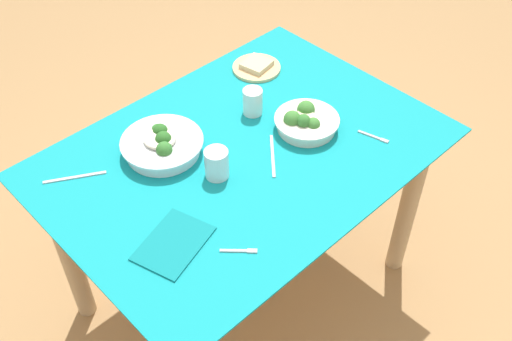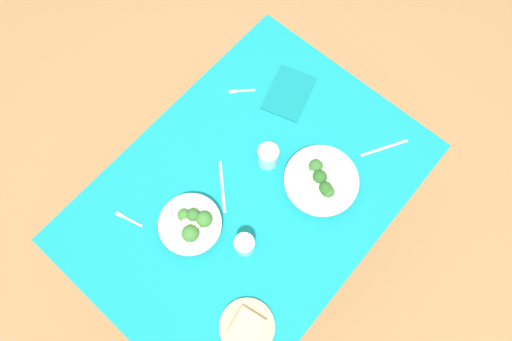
{
  "view_description": "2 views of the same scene",
  "coord_description": "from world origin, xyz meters",
  "views": [
    {
      "loc": [
        -0.98,
        -1.07,
        2.08
      ],
      "look_at": [
        -0.03,
        -0.1,
        0.75
      ],
      "focal_mm": 42.44,
      "sensor_mm": 36.0,
      "label": 1
    },
    {
      "loc": [
        0.3,
        0.29,
        2.21
      ],
      "look_at": [
        -0.08,
        -0.03,
        0.75
      ],
      "focal_mm": 29.3,
      "sensor_mm": 36.0,
      "label": 2
    }
  ],
  "objects": [
    {
      "name": "ground_plane",
      "position": [
        0.0,
        0.0,
        0.0
      ],
      "size": [
        6.0,
        6.0,
        0.0
      ],
      "primitive_type": "plane",
      "color": "#9E7547"
    },
    {
      "name": "bread_side_plate",
      "position": [
        0.35,
        0.3,
        0.76
      ],
      "size": [
        0.18,
        0.18,
        0.03
      ],
      "color": "#D6B27A",
      "rests_on": "dining_table"
    },
    {
      "name": "water_glass_center",
      "position": [
        -0.13,
        -0.02,
        0.8
      ],
      "size": [
        0.08,
        0.08,
        0.1
      ],
      "primitive_type": "cylinder",
      "color": "silver",
      "rests_on": "dining_table"
    },
    {
      "name": "broccoli_bowl_far",
      "position": [
        -0.19,
        0.18,
        0.78
      ],
      "size": [
        0.27,
        0.27,
        0.09
      ],
      "color": "white",
      "rests_on": "dining_table"
    },
    {
      "name": "fork_by_far_bowl",
      "position": [
        -0.29,
        -0.3,
        0.75
      ],
      "size": [
        0.08,
        0.08,
        0.0
      ],
      "rotation": [
        0.0,
        0.0,
        5.5
      ],
      "color": "#B7B7BC",
      "rests_on": "dining_table"
    },
    {
      "name": "dining_table",
      "position": [
        0.0,
        0.0,
        0.63
      ],
      "size": [
        1.27,
        0.92,
        0.75
      ],
      "color": "teal",
      "rests_on": "ground_plane"
    },
    {
      "name": "water_glass_side",
      "position": [
        0.16,
        0.12,
        0.8
      ],
      "size": [
        0.07,
        0.07,
        0.09
      ],
      "primitive_type": "cylinder",
      "color": "silver",
      "rests_on": "dining_table"
    },
    {
      "name": "napkin_folded_upper",
      "position": [
        -0.4,
        -0.15,
        0.75
      ],
      "size": [
        0.25,
        0.21,
        0.01
      ],
      "primitive_type": "cube",
      "rotation": [
        0.0,
        0.0,
        0.3
      ],
      "color": "#0F777D",
      "rests_on": "dining_table"
    },
    {
      "name": "broccoli_bowl_near",
      "position": [
        0.23,
        -0.06,
        0.78
      ],
      "size": [
        0.22,
        0.22,
        0.09
      ],
      "color": "silver",
      "rests_on": "dining_table"
    },
    {
      "name": "fork_by_near_bowl",
      "position": [
        0.36,
        -0.26,
        0.75
      ],
      "size": [
        0.04,
        0.11,
        0.0
      ],
      "rotation": [
        0.0,
        0.0,
        4.97
      ],
      "color": "#B7B7BC",
      "rests_on": "dining_table"
    },
    {
      "name": "table_knife_left",
      "position": [
        -0.46,
        0.27,
        0.75
      ],
      "size": [
        0.17,
        0.11,
        0.0
      ],
      "primitive_type": "cube",
      "rotation": [
        0.0,
        0.0,
        2.62
      ],
      "color": "#B7B7BC",
      "rests_on": "dining_table"
    },
    {
      "name": "table_knife_right",
      "position": [
        0.05,
        -0.08,
        0.75
      ],
      "size": [
        0.14,
        0.15,
        0.0
      ],
      "primitive_type": "cube",
      "rotation": [
        0.0,
        0.0,
        3.97
      ],
      "color": "#B7B7BC",
      "rests_on": "dining_table"
    }
  ]
}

